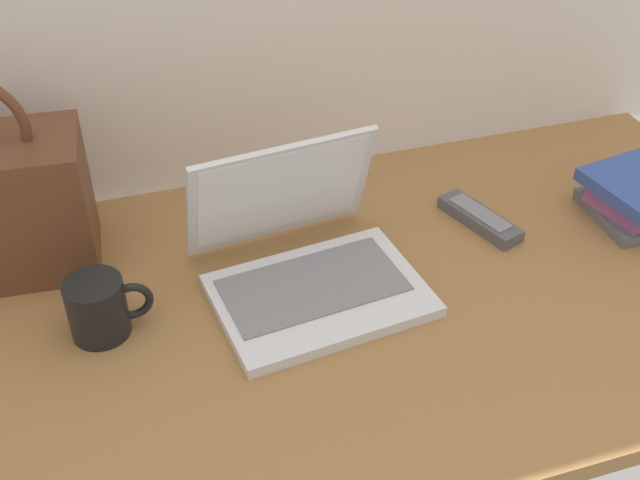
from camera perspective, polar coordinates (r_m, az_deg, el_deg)
desk at (r=1.22m, az=0.10°, el=-5.07°), size 1.60×0.76×0.03m
laptop at (r=1.21m, az=-1.14°, el=-1.37°), size 0.34×0.32×0.21m
coffee_mug at (r=1.17m, az=-15.48°, el=-4.63°), size 0.12×0.08×0.09m
remote_control_near at (r=1.38m, az=11.32°, el=1.52°), size 0.09×0.17×0.02m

